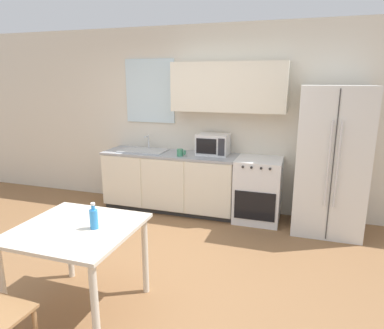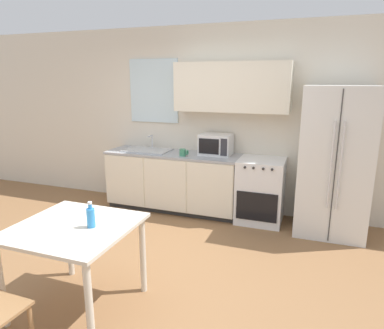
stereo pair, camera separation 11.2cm
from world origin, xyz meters
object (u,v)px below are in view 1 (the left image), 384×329
at_px(coffee_mug, 181,153).
at_px(drink_bottle, 94,218).
at_px(dining_table, 77,240).
at_px(microwave, 213,144).
at_px(oven_range, 258,190).
at_px(refrigerator, 331,161).

height_order(coffee_mug, drink_bottle, drink_bottle).
bearing_deg(dining_table, microwave, 79.08).
bearing_deg(dining_table, drink_bottle, 8.54).
distance_m(oven_range, coffee_mug, 1.21).
xyz_separation_m(microwave, dining_table, (-0.49, -2.54, -0.38)).
distance_m(refrigerator, coffee_mug, 1.99).
bearing_deg(oven_range, drink_bottle, -112.72).
bearing_deg(drink_bottle, oven_range, 67.28).
height_order(refrigerator, drink_bottle, refrigerator).
distance_m(oven_range, refrigerator, 1.03).
relative_size(microwave, dining_table, 0.47).
height_order(refrigerator, coffee_mug, refrigerator).
distance_m(oven_range, drink_bottle, 2.65).
bearing_deg(microwave, refrigerator, -5.47).
height_order(microwave, dining_table, microwave).
distance_m(coffee_mug, drink_bottle, 2.27).
bearing_deg(coffee_mug, drink_bottle, -88.03).
bearing_deg(refrigerator, drink_bottle, -128.97).
height_order(coffee_mug, dining_table, coffee_mug).
relative_size(dining_table, drink_bottle, 4.35).
relative_size(coffee_mug, drink_bottle, 0.58).
bearing_deg(dining_table, refrigerator, 49.05).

